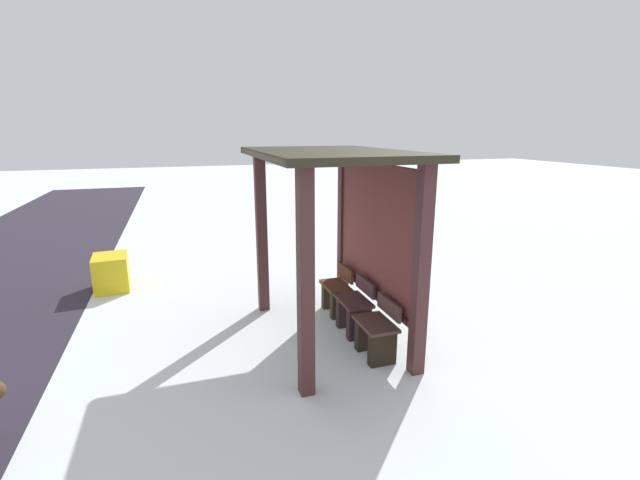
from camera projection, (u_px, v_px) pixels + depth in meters
name	position (u px, v px, depth m)	size (l,w,h in m)	color
ground_plane	(328.00, 336.00, 5.96)	(60.00, 60.00, 0.00)	silver
bus_shelter	(345.00, 203.00, 5.57)	(2.82, 1.79, 2.52)	#462425
bench_left_inside	(337.00, 294.00, 6.65)	(0.61, 0.35, 0.74)	#552B19
bench_center_inside	(354.00, 311.00, 6.00)	(0.61, 0.38, 0.77)	#45292A
bench_right_inside	(376.00, 334.00, 5.35)	(0.61, 0.39, 0.74)	#472F29
grit_bin	(111.00, 272.00, 7.63)	(0.70, 0.56, 0.62)	yellow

